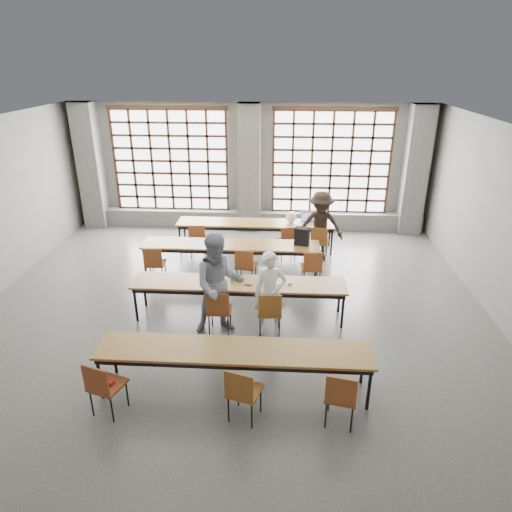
{
  "coord_description": "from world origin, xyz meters",
  "views": [
    {
      "loc": [
        0.96,
        -7.25,
        4.61
      ],
      "look_at": [
        0.48,
        0.4,
        1.24
      ],
      "focal_mm": 32.0,
      "sensor_mm": 36.0,
      "label": 1
    }
  ],
  "objects": [
    {
      "name": "student_back",
      "position": [
        1.87,
        3.21,
        0.85
      ],
      "size": [
        1.16,
        0.74,
        1.7
      ],
      "primitive_type": "imported",
      "rotation": [
        0.0,
        0.0,
        -0.1
      ],
      "color": "black",
      "rests_on": "floor"
    },
    {
      "name": "paper_sheet_a",
      "position": [
        -0.81,
        2.27,
        0.73
      ],
      "size": [
        0.31,
        0.24,
        0.0
      ],
      "primitive_type": "cube",
      "rotation": [
        0.0,
        0.0,
        -0.09
      ],
      "color": "white",
      "rests_on": "desk_row_b"
    },
    {
      "name": "column_right",
      "position": [
        4.5,
        5.22,
        1.75
      ],
      "size": [
        0.6,
        0.55,
        3.5
      ],
      "primitive_type": "cube",
      "color": "#555552",
      "rests_on": "floor"
    },
    {
      "name": "column_left",
      "position": [
        -4.5,
        5.22,
        1.75
      ],
      "size": [
        0.6,
        0.55,
        3.5
      ],
      "primitive_type": "cube",
      "color": "#555552",
      "rests_on": "floor"
    },
    {
      "name": "desk_row_a",
      "position": [
        0.27,
        3.71,
        0.66
      ],
      "size": [
        4.0,
        0.7,
        0.73
      ],
      "color": "brown",
      "rests_on": "floor"
    },
    {
      "name": "student_female",
      "position": [
        -0.13,
        -0.18,
        0.94
      ],
      "size": [
        1.06,
        0.92,
        1.88
      ],
      "primitive_type": "imported",
      "rotation": [
        0.0,
        0.0,
        0.26
      ],
      "color": "#172346",
      "rests_on": "floor"
    },
    {
      "name": "laptop_back",
      "position": [
        1.61,
        3.82,
        0.79
      ],
      "size": [
        0.41,
        0.37,
        0.26
      ],
      "color": "#BCBCC1",
      "rests_on": "desk_row_a"
    },
    {
      "name": "chair_near_right",
      "position": [
        1.78,
        -2.43,
        0.54
      ],
      "size": [
        0.5,
        0.5,
        0.88
      ],
      "color": "brown",
      "rests_on": "floor"
    },
    {
      "name": "paper_sheet_b",
      "position": [
        -0.51,
        2.17,
        0.73
      ],
      "size": [
        0.36,
        0.31,
        0.0
      ],
      "primitive_type": "cube",
      "rotation": [
        0.0,
        0.0,
        -0.41
      ],
      "color": "white",
      "rests_on": "desk_row_b"
    },
    {
      "name": "desk_row_d",
      "position": [
        0.3,
        -1.8,
        0.66
      ],
      "size": [
        4.0,
        0.7,
        0.73
      ],
      "color": "brown",
      "rests_on": "floor"
    },
    {
      "name": "plastic_bag",
      "position": [
        1.17,
        3.76,
        0.87
      ],
      "size": [
        0.32,
        0.29,
        0.29
      ],
      "primitive_type": "ellipsoid",
      "rotation": [
        0.0,
        0.0,
        0.36
      ],
      "color": "white",
      "rests_on": "desk_row_a"
    },
    {
      "name": "chair_back_right",
      "position": [
        1.85,
        3.08,
        0.54
      ],
      "size": [
        0.49,
        0.49,
        0.88
      ],
      "color": "brown",
      "rests_on": "floor"
    },
    {
      "name": "student_male",
      "position": [
        0.77,
        -0.18,
        0.78
      ],
      "size": [
        0.62,
        0.46,
        1.56
      ],
      "primitive_type": "imported",
      "rotation": [
        0.0,
        0.0,
        0.16
      ],
      "color": "white",
      "rests_on": "floor"
    },
    {
      "name": "sill_ledge",
      "position": [
        0.0,
        5.3,
        0.25
      ],
      "size": [
        9.8,
        0.35,
        0.5
      ],
      "primitive_type": "cube",
      "color": "#555552",
      "rests_on": "floor"
    },
    {
      "name": "desk_row_c",
      "position": [
        0.17,
        0.32,
        0.66
      ],
      "size": [
        4.0,
        0.7,
        0.73
      ],
      "color": "brown",
      "rests_on": "floor"
    },
    {
      "name": "green_box",
      "position": [
        0.12,
        0.4,
        0.78
      ],
      "size": [
        0.26,
        0.15,
        0.09
      ],
      "primitive_type": "cube",
      "rotation": [
        0.0,
        0.0,
        0.26
      ],
      "color": "green",
      "rests_on": "desk_row_c"
    },
    {
      "name": "red_pouch",
      "position": [
        -1.4,
        -2.35,
        0.5
      ],
      "size": [
        0.21,
        0.13,
        0.06
      ],
      "primitive_type": "cube",
      "rotation": [
        0.0,
        0.0,
        -0.29
      ],
      "color": "#AD1A15",
      "rests_on": "chair_near_left"
    },
    {
      "name": "chair_near_mid",
      "position": [
        0.48,
        -2.42,
        0.54
      ],
      "size": [
        0.53,
        0.53,
        0.88
      ],
      "color": "brown",
      "rests_on": "floor"
    },
    {
      "name": "chair_mid_centre",
      "position": [
        0.18,
        1.59,
        0.54
      ],
      "size": [
        0.48,
        0.49,
        0.88
      ],
      "color": "brown",
      "rests_on": "floor"
    },
    {
      "name": "mouse",
      "position": [
        1.12,
        0.3,
        0.75
      ],
      "size": [
        0.1,
        0.07,
        0.04
      ],
      "primitive_type": "ellipsoid",
      "rotation": [
        0.0,
        0.0,
        0.06
      ],
      "color": "silver",
      "rests_on": "desk_row_c"
    },
    {
      "name": "window_right",
      "position": [
        2.25,
        5.42,
        1.9
      ],
      "size": [
        3.32,
        0.12,
        3.0
      ],
      "color": "white",
      "rests_on": "wall_back"
    },
    {
      "name": "chair_back_mid",
      "position": [
        1.09,
        3.08,
        0.54
      ],
      "size": [
        0.51,
        0.51,
        0.88
      ],
      "color": "maroon",
      "rests_on": "floor"
    },
    {
      "name": "chair_back_left",
      "position": [
        -1.13,
        3.08,
        0.54
      ],
      "size": [
        0.45,
        0.46,
        0.88
      ],
      "color": "brown",
      "rests_on": "floor"
    },
    {
      "name": "chair_near_left",
      "position": [
        -1.42,
        -2.42,
        0.54
      ],
      "size": [
        0.53,
        0.53,
        0.88
      ],
      "color": "brown",
      "rests_on": "floor"
    },
    {
      "name": "wall_back",
      "position": [
        0.0,
        5.5,
        1.75
      ],
      "size": [
        10.0,
        0.0,
        10.0
      ],
      "primitive_type": "plane",
      "rotation": [
        1.57,
        0.0,
        0.0
      ],
      "color": "#60605D",
      "rests_on": "floor"
    },
    {
      "name": "chair_mid_right",
      "position": [
        1.6,
        1.59,
        0.54
      ],
      "size": [
        0.45,
        0.46,
        0.88
      ],
      "color": "maroon",
      "rests_on": "floor"
    },
    {
      "name": "floor",
      "position": [
        0.0,
        0.0,
        0.0
      ],
      "size": [
        11.0,
        11.0,
        0.0
      ],
      "primitive_type": "plane",
      "color": "#4D4D4A",
      "rests_on": "ground"
    },
    {
      "name": "chair_front_left",
      "position": [
        -0.13,
        -0.31,
        0.54
      ],
      "size": [
        0.42,
        0.43,
        0.88
      ],
      "color": "brown",
      "rests_on": "floor"
    },
    {
      "name": "laptop_front",
      "position": [
        0.71,
        0.43,
        0.79
      ],
      "size": [
        0.39,
        0.34,
        0.26
      ],
      "color": "#B4B5B9",
      "rests_on": "desk_row_c"
    },
    {
      "name": "phone",
      "position": [
        0.35,
        0.22,
        0.74
      ],
      "size": [
        0.14,
        0.09,
        0.01
      ],
      "primitive_type": "cube",
      "rotation": [
        0.0,
        0.0,
        -0.21
      ],
      "color": "black",
      "rests_on": "desk_row_c"
    },
    {
      "name": "window_left",
      "position": [
        -2.25,
        5.42,
        1.9
      ],
      "size": [
        3.32,
        0.12,
        3.0
      ],
      "color": "white",
      "rests_on": "wall_back"
    },
    {
      "name": "chair_front_right",
      "position": [
        0.77,
        -0.31,
        0.54
      ],
      "size": [
        0.44,
        0.44,
        0.88
      ],
      "color": "brown",
      "rests_on": "floor"
    },
    {
      "name": "ceiling",
      "position": [
        0.0,
        0.0,
        3.5
      ],
      "size": [
        11.0,
        11.0,
        0.0
      ],
      "primitive_type": "plane",
      "rotation": [
        3.14,
        0.0,
        0.0
      ],
      "color": "silver",
      "rests_on": "floor"
    },
    {
      "name": "chair_mid_left",
      "position": [
        -1.8,
        1.59,
        0.54
      ],
      "size": [
        0.44,
        0.45,
        0.88
      ],
      "color": "brown",
      "rests_on": "floor"
    },
    {
      "name": "column_mid",
      "position": [
        0.0,
        5.22,
        1.75
      ],
      "size": [
        0.6,
        0.55,
        3.5
      ],
      "primitive_type": "cube",
      "color": "#555552",
      "rests_on": "floor"
    },
    {
      "name": "backpack",
      "position": [
        1.39,
        2.27,
        0.93
      ],
      "size": [
        0.36,
        0.27,
        0.4
      ],
      "primitive_type": "cube",
      "rotation": [
        0.0,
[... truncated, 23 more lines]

